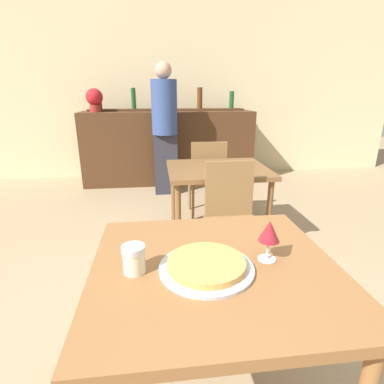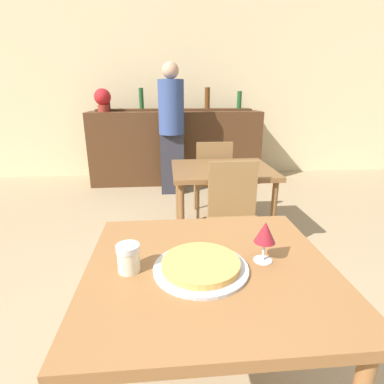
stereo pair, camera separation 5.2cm
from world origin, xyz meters
name	(u,v)px [view 2 (the right image)]	position (x,y,z in m)	size (l,w,h in m)	color
wall_back	(174,91)	(0.00, 4.25, 1.40)	(8.00, 0.05, 2.80)	beige
dining_table_near	(209,286)	(0.00, 0.00, 0.68)	(0.90, 0.85, 0.77)	brown
dining_table_far	(222,177)	(0.36, 1.67, 0.63)	(0.91, 0.77, 0.72)	brown
bar_counter	(176,147)	(0.00, 3.74, 0.55)	(2.60, 0.56, 1.10)	#4C2D19
bar_back_shelf	(176,106)	(0.02, 3.88, 1.17)	(2.39, 0.24, 0.35)	#4C2D19
chair_far_side_front	(234,213)	(0.36, 1.12, 0.50)	(0.40, 0.40, 0.88)	olive
chair_far_side_back	(213,175)	(0.36, 2.22, 0.50)	(0.40, 0.40, 0.88)	olive
pizza_tray	(201,266)	(-0.04, -0.03, 0.79)	(0.34, 0.34, 0.04)	#B7B7BC
cheese_shaker	(129,258)	(-0.29, -0.01, 0.83)	(0.08, 0.08, 0.10)	beige
person_standing	(172,125)	(-0.07, 3.16, 0.95)	(0.34, 0.34, 1.75)	#2D2D38
wine_glass	(265,233)	(0.20, 0.01, 0.89)	(0.08, 0.08, 0.16)	silver
potted_plant	(103,99)	(-1.05, 3.69, 1.29)	(0.24, 0.24, 0.33)	maroon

